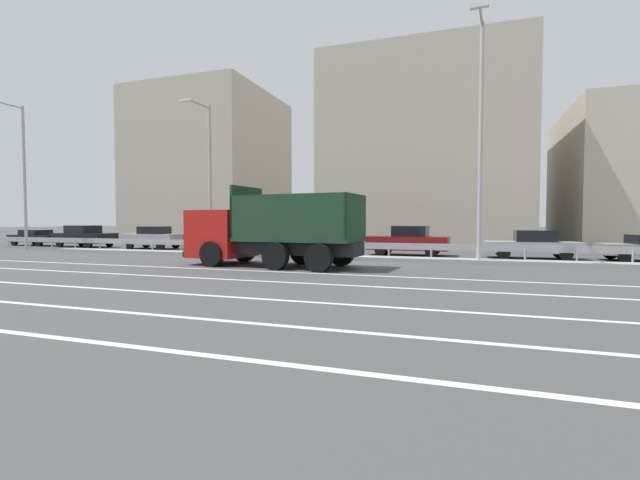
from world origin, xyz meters
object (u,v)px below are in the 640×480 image
object	(u,v)px
street_lamp_2	(481,132)
parked_car_0	(37,237)
parked_car_4	(297,239)
dump_truck	(255,236)
street_lamp_1	(208,172)
parked_car_1	(84,236)
street_lamp_0	(22,171)
median_road_sign	(239,230)
parked_car_3	(218,239)
parked_car_6	(533,244)
parked_car_5	(408,241)
parked_car_2	(153,238)

from	to	relation	value
street_lamp_2	parked_car_0	size ratio (longest dim) A/B	2.24
parked_car_4	dump_truck	bearing A→B (deg)	-166.19
street_lamp_2	street_lamp_1	bearing A→B (deg)	179.05
parked_car_1	parked_car_4	distance (m)	16.81
street_lamp_0	parked_car_0	xyz separation A→B (m)	(-4.58, 4.35, -4.44)
parked_car_4	street_lamp_0	bearing A→B (deg)	107.43
parked_car_4	parked_car_0	bearing A→B (deg)	93.61
median_road_sign	street_lamp_2	distance (m)	12.67
parked_car_1	parked_car_3	world-z (taller)	parked_car_1
dump_truck	median_road_sign	size ratio (longest dim) A/B	2.90
dump_truck	parked_car_6	xyz separation A→B (m)	(11.54, 7.51, -0.51)
dump_truck	street_lamp_0	bearing A→B (deg)	83.04
parked_car_3	dump_truck	bearing A→B (deg)	42.80
parked_car_5	parked_car_6	size ratio (longest dim) A/B	1.00
median_road_sign	parked_car_5	xyz separation A→B (m)	(8.40, 3.67, -0.61)
parked_car_1	parked_car_6	size ratio (longest dim) A/B	1.06
parked_car_0	parked_car_5	size ratio (longest dim) A/B	1.05
parked_car_2	parked_car_6	size ratio (longest dim) A/B	0.91
median_road_sign	parked_car_1	distance (m)	15.52
street_lamp_0	parked_car_1	world-z (taller)	street_lamp_0
parked_car_0	parked_car_2	bearing A→B (deg)	91.55
parked_car_1	street_lamp_1	bearing A→B (deg)	76.27
parked_car_1	parked_car_3	bearing A→B (deg)	92.67
parked_car_1	parked_car_5	xyz separation A→B (m)	(23.42, -0.20, 0.01)
street_lamp_1	parked_car_5	xyz separation A→B (m)	(10.23, 3.73, -3.73)
street_lamp_0	parked_car_3	distance (m)	13.23
dump_truck	parked_car_4	world-z (taller)	dump_truck
parked_car_4	median_road_sign	bearing A→B (deg)	158.87
parked_car_6	parked_car_1	bearing A→B (deg)	88.74
street_lamp_1	street_lamp_0	bearing A→B (deg)	-179.40
parked_car_6	parked_car_0	bearing A→B (deg)	88.39
parked_car_1	parked_car_3	distance (m)	11.26
street_lamp_0	parked_car_5	world-z (taller)	street_lamp_0
dump_truck	street_lamp_1	world-z (taller)	street_lamp_1
parked_car_1	parked_car_6	distance (m)	29.56
street_lamp_1	parked_car_0	distance (m)	19.20
parked_car_2	parked_car_5	xyz separation A→B (m)	(17.24, -0.17, 0.03)
street_lamp_2	parked_car_1	xyz separation A→B (m)	(-26.94, 4.17, -4.89)
parked_car_4	parked_car_5	bearing A→B (deg)	-85.22
parked_car_2	parked_car_4	world-z (taller)	parked_car_4
median_road_sign	parked_car_5	distance (m)	9.19
parked_car_6	street_lamp_2	bearing A→B (deg)	145.05
dump_truck	parked_car_1	xyz separation A→B (m)	(-18.02, 7.84, -0.43)
parked_car_1	street_lamp_2	bearing A→B (deg)	84.10
median_road_sign	parked_car_0	world-z (taller)	median_road_sign
street_lamp_0	parked_car_3	size ratio (longest dim) A/B	2.24
dump_truck	street_lamp_0	world-z (taller)	street_lamp_0
parked_car_3	parked_car_5	size ratio (longest dim) A/B	0.94
dump_truck	street_lamp_0	distance (m)	19.34
parked_car_0	parked_car_2	world-z (taller)	parked_car_2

